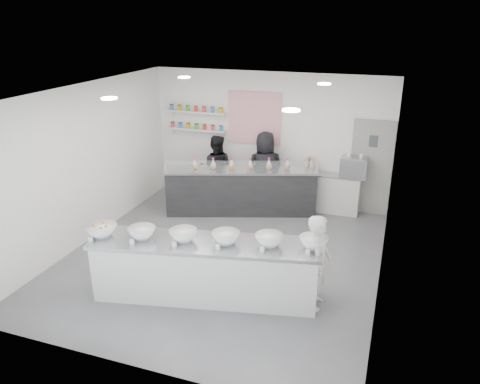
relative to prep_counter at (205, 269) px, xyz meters
The scene contains 26 objects.
floor 1.35m from the prep_counter, 99.30° to the left, with size 6.00×6.00×0.00m, color #515156.
ceiling 2.82m from the prep_counter, 99.30° to the left, with size 6.00×6.00×0.00m, color white.
back_wall 4.37m from the prep_counter, 92.75° to the left, with size 5.50×5.50×0.00m, color white.
left_wall 3.36m from the prep_counter, 157.14° to the left, with size 6.00×6.00×0.00m, color white.
right_wall 3.01m from the prep_counter, 26.06° to the left, with size 6.00×6.00×0.00m, color white.
back_door 4.74m from the prep_counter, 63.56° to the left, with size 0.88×0.04×2.10m, color gray.
pattern_panel 4.50m from the prep_counter, 97.48° to the left, with size 1.25×0.03×1.20m, color #DD4665.
jar_shelf_lower 4.72m from the prep_counter, 115.24° to the left, with size 1.45×0.22×0.04m, color silver.
jar_shelf_upper 4.84m from the prep_counter, 115.24° to the left, with size 1.45×0.22×0.04m, color silver.
preserve_jars 4.78m from the prep_counter, 115.34° to the left, with size 1.45×0.10×0.56m, color #E1334C, non-canonical shape.
downlight_0 2.98m from the prep_counter, behind, with size 0.24×0.24×0.02m, color white.
downlight_1 2.79m from the prep_counter, 11.58° to the left, with size 0.24×0.24×0.02m, color white.
downlight_2 4.11m from the prep_counter, 119.41° to the left, with size 0.24×0.24×0.02m, color white.
downlight_3 3.97m from the prep_counter, 67.20° to the left, with size 0.24×0.24×0.02m, color white.
prep_counter is the anchor object (origin of this frame).
back_bar 3.35m from the prep_counter, 99.55° to the left, with size 3.29×0.60×1.02m, color black.
sneeze_guard 3.14m from the prep_counter, 98.70° to the left, with size 3.25×0.01×0.28m, color white.
espresso_ledge 4.24m from the prep_counter, 71.51° to the left, with size 1.17×0.37×0.87m, color silver.
espresso_machine 4.43m from the prep_counter, 66.44° to the left, with size 0.56×0.39×0.43m, color #93969E.
cup_stacks 4.14m from the prep_counter, 78.81° to the left, with size 0.24×0.24×0.31m, color tan, non-canonical shape.
prep_bowls 0.56m from the prep_counter, ahead, with size 3.68×0.53×0.17m, color white, non-canonical shape.
label_cards 0.74m from the prep_counter, 101.88° to the right, with size 3.31×0.04×0.07m, color white, non-canonical shape.
cookie_bags 3.42m from the prep_counter, 99.55° to the left, with size 2.14×0.14×0.26m, color pink, non-canonical shape.
woman_prep 1.72m from the prep_counter, 11.15° to the left, with size 0.54×0.36×1.48m, color silver.
staff_left 4.06m from the prep_counter, 109.43° to the left, with size 0.77×0.60×1.59m, color black.
staff_right 3.87m from the prep_counter, 92.55° to the left, with size 0.86×0.56×1.75m, color black.
Camera 1 is at (2.78, -7.03, 4.18)m, focal length 35.00 mm.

